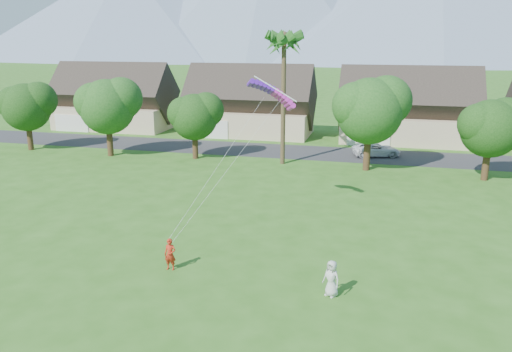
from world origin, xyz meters
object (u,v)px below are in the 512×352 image
(kite_flyer, at_px, (170,254))
(watcher, at_px, (331,278))
(parked_car, at_px, (376,150))
(parafoil_kite, at_px, (273,91))

(kite_flyer, distance_m, watcher, 8.50)
(watcher, xyz_separation_m, parked_car, (1.53, 30.45, -0.21))
(kite_flyer, xyz_separation_m, parafoil_kite, (3.42, 9.27, 7.63))
(kite_flyer, relative_size, parked_car, 0.35)
(parked_car, bearing_deg, kite_flyer, 143.82)
(parked_car, height_order, parafoil_kite, parafoil_kite)
(watcher, height_order, parafoil_kite, parafoil_kite)
(parafoil_kite, bearing_deg, kite_flyer, -126.70)
(kite_flyer, height_order, parafoil_kite, parafoil_kite)
(kite_flyer, bearing_deg, parked_car, 69.33)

